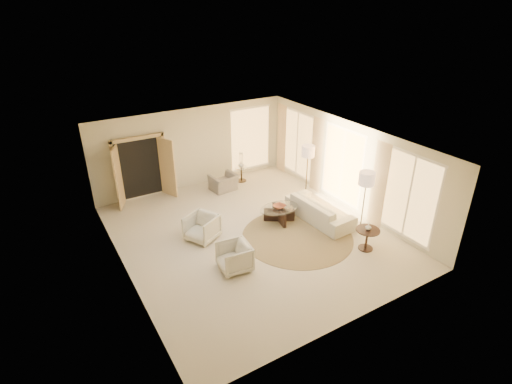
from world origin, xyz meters
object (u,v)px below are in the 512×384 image
side_table (241,173)px  bowl (279,207)px  armchair_right (234,256)px  side_vase (241,164)px  sofa (319,210)px  armchair_left (202,226)px  end_table (367,236)px  end_vase (368,227)px  accent_chair (224,180)px  floor_lamp_far (366,181)px  coffee_table (279,213)px  floor_lamp_near (308,154)px

side_table → bowl: (-0.46, -3.16, 0.17)m
armchair_right → side_vase: armchair_right is taller
sofa → armchair_left: 3.59m
end_table → bowl: size_ratio=1.74×
armchair_left → side_table: bearing=106.7°
armchair_left → end_table: armchair_left is taller
sofa → end_vase: end_vase is taller
accent_chair → floor_lamp_far: (2.22, -4.43, 1.17)m
armchair_right → floor_lamp_far: size_ratio=0.43×
sofa → armchair_left: size_ratio=2.81×
end_vase → bowl: bearing=115.8°
end_vase → coffee_table: bearing=115.8°
side_table → end_vase: 5.65m
floor_lamp_near → side_vase: size_ratio=7.69×
armchair_left → bowl: size_ratio=2.24×
end_table → floor_lamp_far: 1.52m
armchair_left → accent_chair: size_ratio=0.93×
floor_lamp_near → bowl: bearing=-150.6°
accent_chair → sofa: bearing=108.4°
sofa → floor_lamp_near: bearing=-26.5°
end_table → side_table: 5.64m
coffee_table → end_vase: size_ratio=9.83×
end_table → floor_lamp_far: size_ratio=0.35×
armchair_left → floor_lamp_far: 4.73m
accent_chair → end_table: size_ratio=1.38×
sofa → armchair_left: armchair_left is taller
floor_lamp_near → bowl: (-1.78, -1.00, -1.02)m
armchair_left → side_vase: armchair_left is taller
bowl → end_vase: size_ratio=2.20×
coffee_table → side_table: size_ratio=2.98×
armchair_right → coffee_table: (2.28, 1.39, -0.10)m
coffee_table → bowl: 0.21m
sofa → side_table: size_ratio=4.20×
end_table → side_vase: size_ratio=2.74×
floor_lamp_far → bowl: bearing=137.7°
sofa → floor_lamp_near: 2.07m
end_vase → side_vase: bearing=97.3°
side_table → sofa: bearing=-80.2°
end_table → side_table: size_ratio=1.16×
end_vase → side_vase: 5.64m
side_vase → side_table: bearing=-90.0°
sofa → coffee_table: (-1.10, 0.55, -0.05)m
accent_chair → side_vase: side_vase is taller
armchair_right → end_vase: size_ratio=4.71×
armchair_right → floor_lamp_near: size_ratio=0.44×
accent_chair → floor_lamp_near: 3.08m
armchair_left → side_table: size_ratio=1.50×
floor_lamp_far → side_vase: bearing=105.4°
sofa → bowl: bearing=60.7°
sofa → accent_chair: 3.70m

